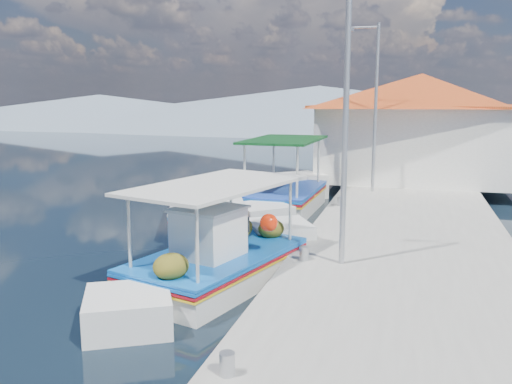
# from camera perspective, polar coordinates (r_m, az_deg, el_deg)

# --- Properties ---
(ground) EXTENTS (160.00, 160.00, 0.00)m
(ground) POSITION_cam_1_polar(r_m,az_deg,el_deg) (11.36, -16.54, -10.68)
(ground) COLOR black
(ground) RESTS_ON ground
(quay) EXTENTS (5.00, 44.00, 0.50)m
(quay) POSITION_cam_1_polar(r_m,az_deg,el_deg) (15.34, 15.76, -4.24)
(quay) COLOR #A2A098
(quay) RESTS_ON ground
(bollards) EXTENTS (0.20, 17.20, 0.30)m
(bollards) POSITION_cam_1_polar(r_m,az_deg,el_deg) (14.67, 7.57, -2.99)
(bollards) COLOR #A5A8AD
(bollards) RESTS_ON quay
(main_caique) EXTENTS (3.44, 7.07, 2.42)m
(main_caique) POSITION_cam_1_polar(r_m,az_deg,el_deg) (11.58, -4.10, -7.44)
(main_caique) COLOR white
(main_caique) RESTS_ON ground
(caique_green_canopy) EXTENTS (2.39, 7.49, 2.80)m
(caique_green_canopy) POSITION_cam_1_polar(r_m,az_deg,el_deg) (18.85, 3.04, -0.70)
(caique_green_canopy) COLOR white
(caique_green_canopy) RESTS_ON ground
(caique_blue_hull) EXTENTS (3.79, 6.70, 1.28)m
(caique_blue_hull) POSITION_cam_1_polar(r_m,az_deg,el_deg) (16.43, -4.94, -2.60)
(caique_blue_hull) COLOR #1C41A9
(caique_blue_hull) RESTS_ON ground
(harbor_building) EXTENTS (10.49, 10.49, 4.40)m
(harbor_building) POSITION_cam_1_polar(r_m,az_deg,el_deg) (23.92, 16.99, 6.87)
(harbor_building) COLOR white
(harbor_building) RESTS_ON quay
(lamp_post_near) EXTENTS (1.21, 0.14, 6.00)m
(lamp_post_near) POSITION_cam_1_polar(r_m,az_deg,el_deg) (10.97, 9.07, 9.46)
(lamp_post_near) COLOR #A5A8AD
(lamp_post_near) RESTS_ON quay
(lamp_post_far) EXTENTS (1.21, 0.14, 6.00)m
(lamp_post_far) POSITION_cam_1_polar(r_m,az_deg,el_deg) (19.93, 12.35, 9.60)
(lamp_post_far) COLOR #A5A8AD
(lamp_post_far) RESTS_ON quay
(mountain_ridge) EXTENTS (171.40, 96.00, 5.50)m
(mountain_ridge) POSITION_cam_1_polar(r_m,az_deg,el_deg) (64.92, 16.86, 8.01)
(mountain_ridge) COLOR slate
(mountain_ridge) RESTS_ON ground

